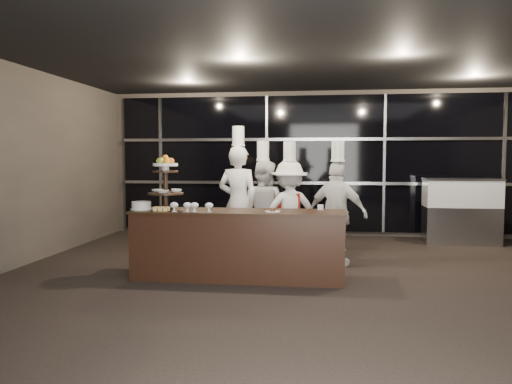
# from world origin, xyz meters

# --- Properties ---
(room) EXTENTS (10.00, 10.00, 10.00)m
(room) POSITION_xyz_m (0.00, 0.00, 1.50)
(room) COLOR black
(room) RESTS_ON ground
(window_wall) EXTENTS (8.60, 0.10, 2.80)m
(window_wall) POSITION_xyz_m (0.00, 4.94, 1.50)
(window_wall) COLOR black
(window_wall) RESTS_ON ground
(buffet_counter) EXTENTS (2.84, 0.74, 0.92)m
(buffet_counter) POSITION_xyz_m (-1.16, 1.07, 0.47)
(buffet_counter) COLOR black
(buffet_counter) RESTS_ON ground
(display_stand) EXTENTS (0.48, 0.48, 0.74)m
(display_stand) POSITION_xyz_m (-2.16, 1.07, 1.34)
(display_stand) COLOR black
(display_stand) RESTS_ON buffet_counter
(compotes) EXTENTS (0.58, 0.11, 0.12)m
(compotes) POSITION_xyz_m (-1.74, 0.85, 1.00)
(compotes) COLOR silver
(compotes) RESTS_ON buffet_counter
(layer_cake) EXTENTS (0.30, 0.30, 0.11)m
(layer_cake) POSITION_xyz_m (-2.49, 1.02, 0.97)
(layer_cake) COLOR white
(layer_cake) RESTS_ON buffet_counter
(pastry_squares) EXTENTS (0.19, 0.12, 0.05)m
(pastry_squares) POSITION_xyz_m (-2.17, 0.91, 0.95)
(pastry_squares) COLOR #E8C971
(pastry_squares) RESTS_ON buffet_counter
(small_plate) EXTENTS (0.20, 0.20, 0.05)m
(small_plate) POSITION_xyz_m (-0.69, 0.97, 0.94)
(small_plate) COLOR white
(small_plate) RESTS_ON buffet_counter
(chef_cup) EXTENTS (0.08, 0.08, 0.07)m
(chef_cup) POSITION_xyz_m (-0.07, 1.32, 0.96)
(chef_cup) COLOR white
(chef_cup) RESTS_ON buffet_counter
(display_case) EXTENTS (1.36, 0.59, 1.24)m
(display_case) POSITION_xyz_m (2.56, 4.30, 0.69)
(display_case) COLOR #A5A5AA
(display_case) RESTS_ON ground
(chef_a) EXTENTS (0.74, 0.56, 2.11)m
(chef_a) POSITION_xyz_m (-1.35, 2.23, 0.93)
(chef_a) COLOR white
(chef_a) RESTS_ON ground
(chef_b) EXTENTS (0.91, 0.79, 1.88)m
(chef_b) POSITION_xyz_m (-0.97, 2.33, 0.81)
(chef_b) COLOR silver
(chef_b) RESTS_ON ground
(chef_c) EXTENTS (1.15, 0.87, 1.87)m
(chef_c) POSITION_xyz_m (-0.55, 2.23, 0.80)
(chef_c) COLOR white
(chef_c) RESTS_ON ground
(chef_d) EXTENTS (1.00, 0.71, 1.88)m
(chef_d) POSITION_xyz_m (0.18, 2.04, 0.81)
(chef_d) COLOR white
(chef_d) RESTS_ON ground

